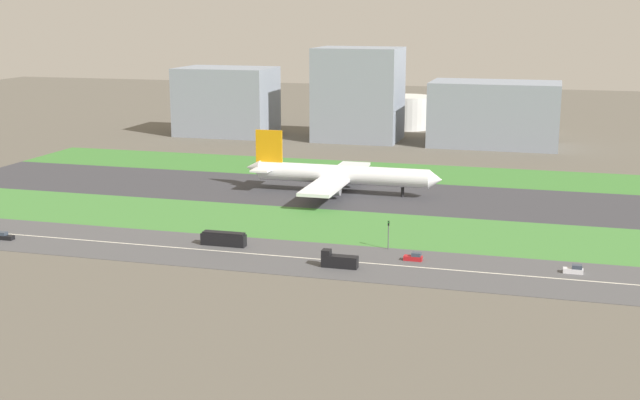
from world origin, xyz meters
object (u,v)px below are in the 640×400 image
object	(u,v)px
hangar_building	(358,94)
fuel_tank_east	(523,117)
bus_0	(224,239)
car_0	(414,257)
fuel_tank_west	(406,112)
office_tower	(494,114)
car_4	(574,270)
fuel_tank_centre	(471,113)
traffic_light	(388,233)
airliner	(338,175)
truck_0	(339,261)
car_1	(5,236)
terminal_building	(227,101)

from	to	relation	value
hangar_building	fuel_tank_east	distance (m)	85.69
bus_0	fuel_tank_east	xyz separation A→B (m)	(63.87, 227.00, 5.55)
car_0	fuel_tank_west	distance (m)	230.92
office_tower	bus_0	bearing A→B (deg)	-106.26
car_4	fuel_tank_centre	distance (m)	231.81
fuel_tank_east	car_4	bearing A→B (deg)	-84.74
hangar_building	office_tower	world-z (taller)	hangar_building
traffic_light	fuel_tank_east	world-z (taller)	fuel_tank_east
fuel_tank_east	bus_0	bearing A→B (deg)	-105.71
car_4	bus_0	xyz separation A→B (m)	(-84.76, -0.00, 0.90)
fuel_tank_east	fuel_tank_west	bearing A→B (deg)	180.00
airliner	bus_0	distance (m)	69.21
airliner	truck_0	size ratio (longest dim) A/B	7.74
fuel_tank_west	fuel_tank_centre	size ratio (longest dim) A/B	1.35
airliner	hangar_building	xyz separation A→B (m)	(-19.88, 114.00, 14.65)
office_tower	fuel_tank_centre	bearing A→B (deg)	108.03
car_4	hangar_building	distance (m)	205.16
car_0	office_tower	world-z (taller)	office_tower
car_1	office_tower	distance (m)	221.56
car_4	terminal_building	bearing A→B (deg)	130.72
car_1	fuel_tank_west	distance (m)	245.42
office_tower	hangar_building	bearing A→B (deg)	180.00
office_tower	fuel_tank_centre	world-z (taller)	office_tower
traffic_light	fuel_tank_west	size ratio (longest dim) A/B	0.28
car_0	hangar_building	size ratio (longest dim) A/B	0.11
fuel_tank_centre	fuel_tank_east	xyz separation A→B (m)	(25.42, 0.00, -1.35)
truck_0	fuel_tank_east	xyz separation A→B (m)	(31.37, 237.00, 5.69)
terminal_building	office_tower	size ratio (longest dim) A/B	0.80
car_0	bus_0	size ratio (longest dim) A/B	0.38
truck_0	fuel_tank_west	xyz separation A→B (m)	(-25.90, 237.00, 6.42)
airliner	traffic_light	xyz separation A→B (m)	(28.48, -60.01, -1.94)
airliner	hangar_building	world-z (taller)	hangar_building
truck_0	fuel_tank_east	world-z (taller)	fuel_tank_east
hangar_building	fuel_tank_west	size ratio (longest dim) A/B	1.62
bus_0	fuel_tank_east	bearing A→B (deg)	74.29
hangar_building	traffic_light	bearing A→B (deg)	-74.47
office_tower	fuel_tank_west	bearing A→B (deg)	135.93
hangar_building	car_1	bearing A→B (deg)	-104.29
office_tower	fuel_tank_east	distance (m)	46.74
car_1	fuel_tank_centre	world-z (taller)	fuel_tank_centre
airliner	office_tower	distance (m)	121.40
car_1	fuel_tank_centre	bearing A→B (deg)	-111.88
car_0	office_tower	distance (m)	182.53
office_tower	car_1	bearing A→B (deg)	-119.76
car_4	hangar_building	bearing A→B (deg)	116.96
truck_0	fuel_tank_centre	xyz separation A→B (m)	(5.95, 237.00, 7.04)
terminal_building	hangar_building	bearing A→B (deg)	0.00
fuel_tank_centre	car_4	bearing A→B (deg)	-78.47
car_0	traffic_light	world-z (taller)	traffic_light
office_tower	fuel_tank_west	world-z (taller)	office_tower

